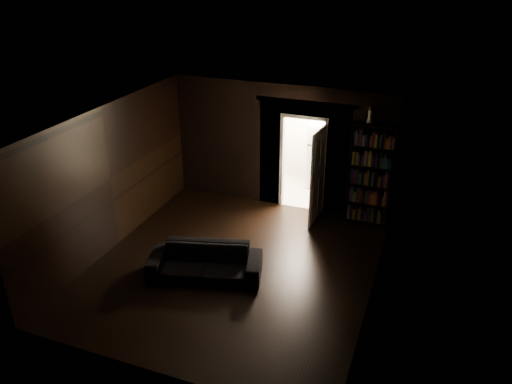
# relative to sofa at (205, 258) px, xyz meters

# --- Properties ---
(ground) EXTENTS (5.50, 5.50, 0.00)m
(ground) POSITION_rel_sofa_xyz_m (0.36, 0.44, -0.38)
(ground) COLOR black
(ground) RESTS_ON ground
(room_walls) EXTENTS (5.02, 5.61, 2.84)m
(room_walls) POSITION_rel_sofa_xyz_m (0.35, 1.51, 1.30)
(room_walls) COLOR black
(room_walls) RESTS_ON ground
(kitchen_alcove) EXTENTS (2.20, 1.80, 2.60)m
(kitchen_alcove) POSITION_rel_sofa_xyz_m (0.86, 4.31, 0.83)
(kitchen_alcove) COLOR #B0A999
(kitchen_alcove) RESTS_ON ground
(sofa) EXTENTS (2.15, 1.35, 0.77)m
(sofa) POSITION_rel_sofa_xyz_m (0.00, 0.00, 0.00)
(sofa) COLOR black
(sofa) RESTS_ON ground
(bookshelf) EXTENTS (0.93, 0.40, 2.20)m
(bookshelf) POSITION_rel_sofa_xyz_m (2.36, 3.03, 0.72)
(bookshelf) COLOR black
(bookshelf) RESTS_ON ground
(refrigerator) EXTENTS (0.82, 0.76, 1.65)m
(refrigerator) POSITION_rel_sofa_xyz_m (1.05, 4.55, 0.44)
(refrigerator) COLOR silver
(refrigerator) RESTS_ON ground
(door) EXTENTS (0.10, 0.85, 2.05)m
(door) POSITION_rel_sofa_xyz_m (1.31, 2.74, 0.64)
(door) COLOR white
(door) RESTS_ON ground
(figurine) EXTENTS (0.13, 0.13, 0.33)m
(figurine) POSITION_rel_sofa_xyz_m (2.22, 3.09, 1.98)
(figurine) COLOR white
(figurine) RESTS_ON bookshelf
(bottles) EXTENTS (0.57, 0.14, 0.23)m
(bottles) POSITION_rel_sofa_xyz_m (0.98, 4.54, 1.38)
(bottles) COLOR black
(bottles) RESTS_ON refrigerator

